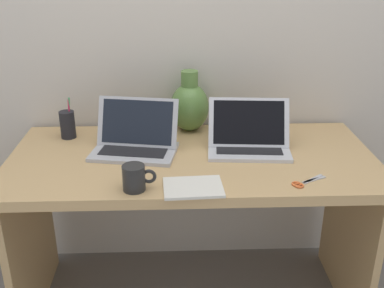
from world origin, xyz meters
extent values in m
cube|color=beige|center=(0.00, 0.38, 1.20)|extent=(4.40, 0.04, 2.40)
cube|color=tan|center=(0.00, 0.00, 0.71)|extent=(1.46, 0.69, 0.04)
cube|color=tan|center=(-0.69, 0.00, 0.34)|extent=(0.03, 0.58, 0.69)
cube|color=tan|center=(0.69, 0.00, 0.34)|extent=(0.03, 0.58, 0.69)
cube|color=#B2B2B7|center=(-0.23, 0.03, 0.74)|extent=(0.36, 0.27, 0.01)
cube|color=black|center=(-0.23, 0.03, 0.75)|extent=(0.28, 0.18, 0.00)
cube|color=#B2B2B7|center=(-0.22, 0.10, 0.84)|extent=(0.34, 0.14, 0.19)
cube|color=black|center=(-0.22, 0.10, 0.84)|extent=(0.30, 0.13, 0.17)
cube|color=silver|center=(0.23, 0.03, 0.74)|extent=(0.34, 0.24, 0.01)
cube|color=black|center=(0.23, 0.03, 0.75)|extent=(0.27, 0.15, 0.00)
cube|color=silver|center=(0.24, 0.08, 0.83)|extent=(0.34, 0.13, 0.18)
cube|color=black|center=(0.24, 0.08, 0.83)|extent=(0.30, 0.12, 0.16)
ellipsoid|color=#5B843D|center=(0.00, 0.28, 0.84)|extent=(0.17, 0.17, 0.22)
cylinder|color=#5B843D|center=(0.00, 0.28, 0.97)|extent=(0.07, 0.07, 0.07)
cube|color=silver|center=(-0.01, -0.27, 0.73)|extent=(0.21, 0.16, 0.01)
cylinder|color=black|center=(-0.21, -0.27, 0.77)|extent=(0.08, 0.08, 0.09)
torus|color=black|center=(-0.16, -0.27, 0.78)|extent=(0.05, 0.01, 0.05)
cylinder|color=black|center=(-0.53, 0.21, 0.79)|extent=(0.06, 0.06, 0.12)
cylinder|color=#4CA566|center=(-0.52, 0.22, 0.84)|extent=(0.03, 0.03, 0.15)
cylinder|color=#D83359|center=(-0.52, 0.22, 0.83)|extent=(0.02, 0.02, 0.14)
cube|color=#B7B7BC|center=(0.43, -0.22, 0.73)|extent=(0.09, 0.07, 0.00)
cube|color=#B7B7BC|center=(0.43, -0.23, 0.73)|extent=(0.10, 0.05, 0.00)
torus|color=orange|center=(0.36, -0.27, 0.73)|extent=(0.04, 0.04, 0.01)
torus|color=orange|center=(0.36, -0.26, 0.73)|extent=(0.04, 0.04, 0.01)
camera|label=1|loc=(-0.06, -1.67, 1.50)|focal=43.08mm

